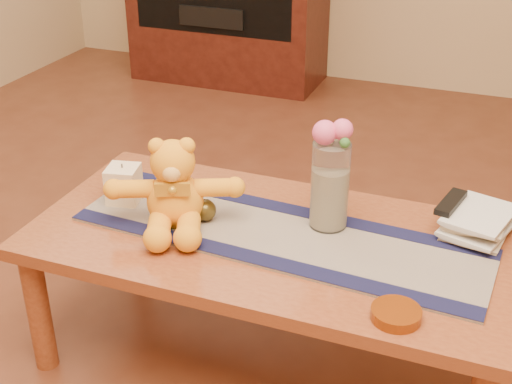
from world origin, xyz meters
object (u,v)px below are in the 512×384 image
at_px(pillar_candle, 124,184).
at_px(book_bottom, 449,223).
at_px(teddy_bear, 174,184).
at_px(glass_vase, 330,186).
at_px(amber_dish, 396,314).
at_px(tv_remote, 451,202).
at_px(bronze_ball, 205,210).

bearing_deg(pillar_candle, book_bottom, 12.65).
bearing_deg(teddy_bear, pillar_candle, 140.38).
relative_size(teddy_bear, glass_vase, 1.45).
height_order(pillar_candle, glass_vase, glass_vase).
relative_size(pillar_candle, amber_dish, 0.93).
xyz_separation_m(glass_vase, amber_dish, (0.27, -0.36, -0.12)).
distance_m(teddy_bear, amber_dish, 0.74).
bearing_deg(tv_remote, book_bottom, 90.00).
height_order(teddy_bear, book_bottom, teddy_bear).
bearing_deg(tv_remote, glass_vase, -147.38).
distance_m(glass_vase, amber_dish, 0.47).
distance_m(teddy_bear, pillar_candle, 0.23).
distance_m(glass_vase, tv_remote, 0.36).
bearing_deg(glass_vase, amber_dish, -52.79).
height_order(bronze_ball, tv_remote, tv_remote).
distance_m(bronze_ball, amber_dish, 0.67).
xyz_separation_m(pillar_candle, tv_remote, (0.96, 0.21, 0.02)).
bearing_deg(teddy_bear, tv_remote, -3.57).
height_order(book_bottom, amber_dish, amber_dish).
height_order(tv_remote, amber_dish, tv_remote).
distance_m(pillar_candle, amber_dish, 0.95).
relative_size(bronze_ball, amber_dish, 0.54).
bearing_deg(bronze_ball, pillar_candle, 176.06).
relative_size(pillar_candle, tv_remote, 0.71).
height_order(glass_vase, amber_dish, glass_vase).
xyz_separation_m(glass_vase, tv_remote, (0.33, 0.12, -0.05)).
relative_size(teddy_bear, tv_remote, 2.36).
height_order(glass_vase, book_bottom, glass_vase).
distance_m(teddy_bear, glass_vase, 0.45).
xyz_separation_m(teddy_bear, glass_vase, (0.42, 0.15, 0.00)).
bearing_deg(pillar_candle, tv_remote, 12.12).
height_order(teddy_bear, glass_vase, glass_vase).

